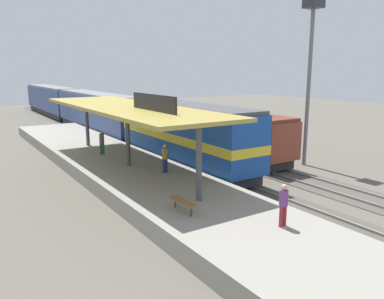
{
  "coord_description": "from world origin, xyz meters",
  "views": [
    {
      "loc": [
        -14.19,
        -22.17,
        6.9
      ],
      "look_at": [
        -1.38,
        -2.47,
        2.0
      ],
      "focal_mm": 35.93,
      "sensor_mm": 36.0,
      "label": 1
    }
  ],
  "objects": [
    {
      "name": "ground_plane",
      "position": [
        2.0,
        0.0,
        0.0
      ],
      "size": [
        120.0,
        120.0,
        0.0
      ],
      "primitive_type": "plane",
      "color": "#5B564C"
    },
    {
      "name": "station_canopy",
      "position": [
        -4.6,
        -0.09,
        4.53
      ],
      "size": [
        5.2,
        18.0,
        4.7
      ],
      "color": "#47474C",
      "rests_on": "platform"
    },
    {
      "name": "person_walking",
      "position": [
        -3.55,
        -12.29,
        1.85
      ],
      "size": [
        0.34,
        0.34,
        1.71
      ],
      "color": "maroon",
      "rests_on": "platform"
    },
    {
      "name": "track_near",
      "position": [
        0.0,
        0.0,
        0.03
      ],
      "size": [
        3.2,
        110.0,
        0.16
      ],
      "color": "#4E4941",
      "rests_on": "ground"
    },
    {
      "name": "passenger_carriage_front",
      "position": [
        0.0,
        18.73,
        2.31
      ],
      "size": [
        2.9,
        20.0,
        4.24
      ],
      "color": "#28282D",
      "rests_on": "track_near"
    },
    {
      "name": "platform",
      "position": [
        -4.6,
        0.0,
        0.45
      ],
      "size": [
        6.0,
        44.0,
        0.9
      ],
      "primitive_type": "cube",
      "color": "gray",
      "rests_on": "ground"
    },
    {
      "name": "freight_car",
      "position": [
        4.6,
        1.24,
        1.97
      ],
      "size": [
        2.8,
        12.0,
        3.54
      ],
      "color": "#28282D",
      "rests_on": "track_far"
    },
    {
      "name": "locomotive",
      "position": [
        0.0,
        0.73,
        2.41
      ],
      "size": [
        2.93,
        14.43,
        4.44
      ],
      "color": "#28282D",
      "rests_on": "track_near"
    },
    {
      "name": "light_mast",
      "position": [
        7.8,
        -3.56,
        8.4
      ],
      "size": [
        1.1,
        1.1,
        11.7
      ],
      "color": "slate",
      "rests_on": "ground"
    },
    {
      "name": "passenger_carriage_rear",
      "position": [
        0.0,
        39.53,
        2.31
      ],
      "size": [
        2.9,
        20.0,
        4.24
      ],
      "color": "#28282D",
      "rests_on": "track_near"
    },
    {
      "name": "person_waiting",
      "position": [
        -4.85,
        4.08,
        1.85
      ],
      "size": [
        0.34,
        0.34,
        1.71
      ],
      "color": "#23603D",
      "rests_on": "platform"
    },
    {
      "name": "track_far",
      "position": [
        4.6,
        0.0,
        0.03
      ],
      "size": [
        3.2,
        110.0,
        0.16
      ],
      "color": "#4E4941",
      "rests_on": "ground"
    },
    {
      "name": "platform_bench",
      "position": [
        -6.0,
        -8.86,
        1.34
      ],
      "size": [
        0.44,
        1.7,
        0.5
      ],
      "color": "#333338",
      "rests_on": "platform"
    },
    {
      "name": "person_boarding",
      "position": [
        -3.51,
        -2.81,
        1.85
      ],
      "size": [
        0.34,
        0.34,
        1.71
      ],
      "color": "navy",
      "rests_on": "platform"
    }
  ]
}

